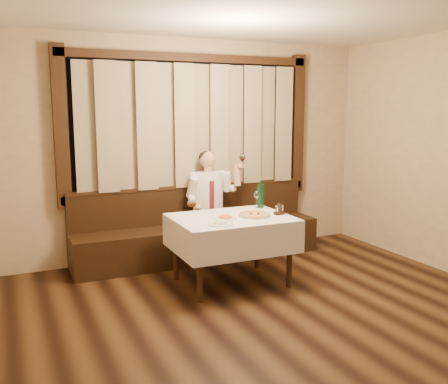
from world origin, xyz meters
name	(u,v)px	position (x,y,z in m)	size (l,w,h in m)	color
room	(265,155)	(0.00, 0.97, 1.50)	(5.01, 6.01, 2.81)	black
banquette	(198,235)	(0.00, 2.72, 0.31)	(3.20, 0.61, 0.94)	black
dining_table	(231,226)	(0.00, 1.70, 0.65)	(1.27, 0.97, 0.76)	black
pizza	(254,215)	(0.24, 1.61, 0.77)	(0.36, 0.36, 0.04)	white
pasta_red	(225,216)	(-0.11, 1.62, 0.79)	(0.25, 0.25, 0.08)	white
pasta_cream	(221,221)	(-0.26, 1.42, 0.79)	(0.26, 0.26, 0.09)	white
green_bottle	(261,196)	(0.53, 2.01, 0.90)	(0.07, 0.07, 0.34)	#11502E
table_wine_glass	(257,196)	(0.48, 2.03, 0.90)	(0.08, 0.08, 0.20)	white
cruet_caddy	(279,211)	(0.53, 1.58, 0.80)	(0.12, 0.06, 0.12)	black
seated_man	(211,197)	(0.15, 2.63, 0.81)	(0.76, 0.57, 1.39)	black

